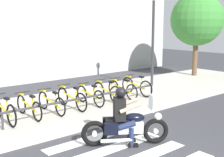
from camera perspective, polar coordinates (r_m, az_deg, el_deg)
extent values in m
cube|color=#B7B2A8|center=(10.06, -13.82, -6.31)|extent=(24.00, 4.40, 0.15)
cube|color=white|center=(7.31, 0.38, -13.00)|extent=(2.80, 0.40, 0.01)
cube|color=white|center=(7.89, -3.46, -11.22)|extent=(2.80, 0.40, 0.01)
torus|color=black|center=(7.53, 8.29, -9.81)|extent=(0.60, 0.44, 0.64)
cylinder|color=silver|center=(7.53, 8.29, -9.81)|extent=(0.15, 0.15, 0.11)
torus|color=black|center=(7.30, -3.34, -10.39)|extent=(0.60, 0.44, 0.64)
cylinder|color=silver|center=(7.30, -3.34, -10.39)|extent=(0.15, 0.15, 0.11)
cube|color=silver|center=(7.33, 2.58, -9.12)|extent=(0.84, 0.68, 0.28)
ellipsoid|color=black|center=(7.29, 4.20, -7.41)|extent=(0.59, 0.52, 0.22)
cube|color=black|center=(7.25, 0.97, -8.07)|extent=(0.62, 0.54, 0.10)
cube|color=black|center=(7.47, -0.53, -8.40)|extent=(0.33, 0.28, 0.28)
cube|color=black|center=(7.06, -0.13, -9.53)|extent=(0.33, 0.28, 0.28)
cylinder|color=silver|center=(7.32, 7.26, -5.71)|extent=(0.36, 0.54, 0.03)
sphere|color=white|center=(7.43, 8.73, -7.12)|extent=(0.18, 0.18, 0.18)
cube|color=silver|center=(7.28, 7.52, -4.33)|extent=(0.25, 0.36, 0.32)
cylinder|color=silver|center=(7.22, 0.83, -11.68)|extent=(0.67, 0.47, 0.08)
cube|color=black|center=(7.17, 1.42, -5.78)|extent=(0.44, 0.48, 0.52)
sphere|color=black|center=(7.07, 1.68, -2.65)|extent=(0.26, 0.26, 0.26)
cylinder|color=tan|center=(7.39, 2.95, -4.67)|extent=(0.48, 0.36, 0.26)
cylinder|color=tan|center=(6.98, 3.56, -5.59)|extent=(0.48, 0.36, 0.26)
cylinder|color=#1E284C|center=(7.45, 2.38, -8.06)|extent=(0.45, 0.36, 0.24)
cylinder|color=#1E284C|center=(7.57, 3.27, -10.28)|extent=(0.11, 0.11, 0.47)
cube|color=black|center=(7.65, 3.56, -11.62)|extent=(0.26, 0.21, 0.08)
cylinder|color=#1E284C|center=(7.15, 2.80, -8.86)|extent=(0.45, 0.36, 0.24)
cylinder|color=#1E284C|center=(7.28, 3.73, -11.15)|extent=(0.11, 0.11, 0.47)
cube|color=black|center=(7.36, 4.02, -12.54)|extent=(0.26, 0.21, 0.08)
torus|color=black|center=(8.53, -18.52, -6.72)|extent=(0.06, 0.64, 0.64)
cylinder|color=gold|center=(9.00, -19.85, -5.51)|extent=(0.07, 0.95, 0.26)
cylinder|color=gold|center=(8.71, -19.28, -4.87)|extent=(0.04, 0.04, 0.39)
cube|color=black|center=(8.67, -19.36, -3.62)|extent=(0.10, 0.20, 0.06)
torus|color=black|center=(9.75, -16.81, -4.68)|extent=(0.06, 0.59, 0.59)
torus|color=black|center=(8.83, -14.02, -6.09)|extent=(0.06, 0.59, 0.59)
cylinder|color=gold|center=(9.27, -15.51, -4.99)|extent=(0.07, 0.93, 0.25)
cylinder|color=gold|center=(9.00, -14.84, -4.42)|extent=(0.04, 0.04, 0.36)
cube|color=black|center=(8.96, -14.89, -3.30)|extent=(0.10, 0.20, 0.06)
cylinder|color=black|center=(9.56, -16.68, -2.54)|extent=(0.48, 0.04, 0.03)
cube|color=gold|center=(9.67, -16.91, -2.84)|extent=(0.08, 0.28, 0.04)
torus|color=black|center=(10.06, -12.92, -4.04)|extent=(0.06, 0.59, 0.59)
torus|color=black|center=(9.16, -9.79, -5.33)|extent=(0.06, 0.59, 0.59)
cylinder|color=gold|center=(9.59, -11.44, -4.31)|extent=(0.07, 0.95, 0.26)
cylinder|color=gold|center=(9.33, -10.68, -3.74)|extent=(0.04, 0.04, 0.36)
cube|color=black|center=(9.29, -10.71, -2.65)|extent=(0.10, 0.20, 0.06)
cylinder|color=black|center=(9.88, -12.72, -1.95)|extent=(0.48, 0.04, 0.03)
cube|color=gold|center=(9.98, -12.99, -2.25)|extent=(0.08, 0.28, 0.04)
torus|color=black|center=(10.41, -9.31, -3.33)|extent=(0.06, 0.63, 0.62)
torus|color=black|center=(9.52, -5.85, -4.53)|extent=(0.06, 0.63, 0.62)
cylinder|color=gold|center=(9.95, -7.67, -3.55)|extent=(0.07, 0.98, 0.26)
cylinder|color=gold|center=(9.69, -6.81, -2.93)|extent=(0.04, 0.04, 0.38)
cube|color=black|center=(9.65, -6.83, -1.83)|extent=(0.10, 0.20, 0.06)
cylinder|color=black|center=(10.23, -9.06, -1.19)|extent=(0.48, 0.04, 0.03)
cube|color=gold|center=(10.34, -9.37, -1.51)|extent=(0.08, 0.28, 0.04)
torus|color=black|center=(10.76, -5.72, -2.90)|extent=(0.06, 0.59, 0.59)
torus|color=black|center=(9.99, -2.50, -3.88)|extent=(0.06, 0.59, 0.59)
cylinder|color=gold|center=(10.36, -4.18, -3.05)|extent=(0.07, 0.87, 0.24)
cylinder|color=gold|center=(10.13, -3.36, -2.46)|extent=(0.04, 0.04, 0.36)
cube|color=black|center=(10.09, -3.37, -1.45)|extent=(0.10, 0.20, 0.06)
cylinder|color=black|center=(10.60, -5.46, -0.92)|extent=(0.48, 0.04, 0.03)
cube|color=gold|center=(10.69, -5.75, -1.22)|extent=(0.08, 0.28, 0.04)
torus|color=black|center=(11.17, -2.53, -2.26)|extent=(0.06, 0.63, 0.63)
torus|color=black|center=(10.45, 0.71, -3.12)|extent=(0.06, 0.63, 0.63)
cylinder|color=gold|center=(10.79, -0.96, -2.34)|extent=(0.07, 0.85, 0.24)
cylinder|color=gold|center=(10.58, -0.14, -1.71)|extent=(0.04, 0.04, 0.39)
cube|color=black|center=(10.54, -0.14, -0.68)|extent=(0.10, 0.20, 0.06)
cylinder|color=black|center=(11.01, -2.24, -0.21)|extent=(0.48, 0.04, 0.03)
cube|color=gold|center=(11.10, -2.54, -0.54)|extent=(0.08, 0.28, 0.04)
torus|color=black|center=(11.65, 0.32, -1.81)|extent=(0.06, 0.60, 0.60)
torus|color=black|center=(10.93, 3.76, -2.63)|extent=(0.06, 0.60, 0.60)
cylinder|color=gold|center=(11.27, 1.99, -1.90)|extent=(0.07, 0.89, 0.25)
cylinder|color=gold|center=(11.06, 2.87, -1.32)|extent=(0.04, 0.04, 0.37)
cube|color=black|center=(11.02, 2.88, -0.38)|extent=(0.10, 0.20, 0.06)
cylinder|color=black|center=(11.50, 0.65, 0.07)|extent=(0.48, 0.04, 0.03)
cube|color=gold|center=(11.58, 0.32, -0.22)|extent=(0.08, 0.28, 0.04)
torus|color=black|center=(12.13, 3.01, -1.23)|extent=(0.06, 0.65, 0.65)
torus|color=black|center=(11.44, 6.47, -1.98)|extent=(0.06, 0.65, 0.65)
cylinder|color=gold|center=(11.77, 4.70, -1.28)|extent=(0.07, 0.89, 0.25)
cylinder|color=gold|center=(11.56, 5.59, -0.67)|extent=(0.04, 0.04, 0.40)
cube|color=black|center=(11.53, 5.60, 0.30)|extent=(0.10, 0.20, 0.06)
cylinder|color=black|center=(11.98, 3.36, 0.70)|extent=(0.48, 0.04, 0.03)
cube|color=gold|center=(12.06, 3.03, 0.39)|extent=(0.08, 0.28, 0.04)
cylinder|color=#333338|center=(9.69, -4.07, -3.44)|extent=(5.82, 0.07, 0.07)
cylinder|color=#333338|center=(8.46, -20.07, -7.67)|extent=(0.06, 0.06, 0.45)
cylinder|color=#333338|center=(11.61, 7.47, -2.36)|extent=(0.06, 0.06, 0.45)
cylinder|color=#2D2D33|center=(13.55, 7.74, 6.18)|extent=(0.12, 0.12, 3.90)
cylinder|color=brown|center=(16.87, 15.47, 3.73)|extent=(0.26, 0.26, 2.17)
sphere|color=#387F33|center=(16.78, 15.81, 10.74)|extent=(2.79, 2.79, 2.79)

